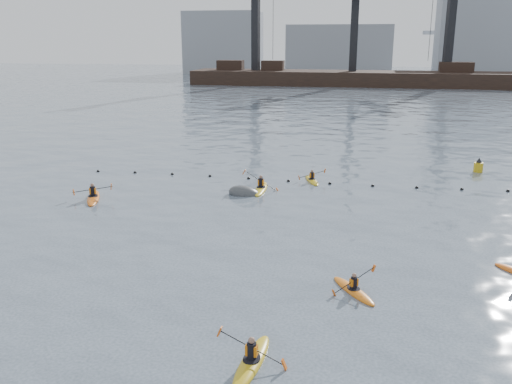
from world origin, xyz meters
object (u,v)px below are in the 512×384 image
kayaker_1 (252,361)px  kayaker_3 (261,188)px  nav_buoy (478,167)px  kayaker_0 (353,290)px  mooring_buoy (245,194)px  kayaker_2 (93,197)px  kayaker_5 (312,180)px

kayaker_1 → kayaker_3: kayaker_3 is taller
nav_buoy → kayaker_0: bearing=-111.3°
kayaker_1 → nav_buoy: 31.24m
mooring_buoy → kayaker_0: bearing=-60.6°
kayaker_1 → kayaker_2: size_ratio=0.92×
kayaker_1 → mooring_buoy: (-4.44, 19.09, -0.10)m
kayaker_1 → nav_buoy: size_ratio=2.67×
kayaker_3 → nav_buoy: (15.62, 8.44, 0.27)m
kayaker_1 → kayaker_3: (-3.59, 20.39, 0.01)m
kayaker_0 → kayaker_1: (-3.05, -5.82, 0.01)m
kayaker_1 → kayaker_2: 21.24m
kayaker_5 → kayaker_3: bearing=-156.5°
kayaker_3 → kayaker_0: bearing=-68.0°
nav_buoy → mooring_buoy: bearing=-149.4°
kayaker_5 → kayaker_2: bearing=-171.6°
kayaker_1 → kayaker_2: (-13.84, 16.11, 0.01)m
kayaker_0 → kayaker_1: 6.57m
mooring_buoy → kayaker_5: bearing=47.1°
kayaker_3 → nav_buoy: 17.76m
kayaker_1 → kayaker_2: kayaker_1 is taller
kayaker_2 → kayaker_5: 15.32m
kayaker_0 → nav_buoy: nav_buoy is taller
kayaker_5 → nav_buoy: nav_buoy is taller
kayaker_1 → kayaker_5: (-0.39, 23.45, -0.01)m
kayaker_1 → mooring_buoy: kayaker_1 is taller
kayaker_3 → kayaker_1: bearing=-82.5°
kayaker_3 → kayaker_5: kayaker_3 is taller
kayaker_0 → kayaker_5: 17.96m
kayaker_1 → kayaker_3: size_ratio=0.93×
kayaker_3 → mooring_buoy: bearing=-125.7°
mooring_buoy → kayaker_3: bearing=56.8°
kayaker_2 → kayaker_5: (13.45, 7.33, -0.02)m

